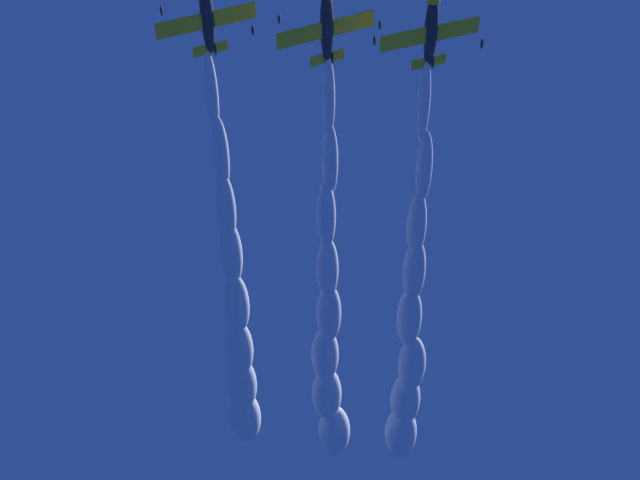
% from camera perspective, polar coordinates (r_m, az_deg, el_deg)
% --- Properties ---
extents(airplane_lead, '(8.01, 7.55, 3.11)m').
position_cam_1_polar(airplane_lead, '(79.19, 6.38, 11.95)').
color(airplane_lead, '#232328').
extents(airplane_left_wingman, '(7.78, 7.54, 3.70)m').
position_cam_1_polar(airplane_left_wingman, '(79.41, 0.39, 12.28)').
color(airplane_left_wingman, '#232328').
extents(airplane_right_wingman, '(7.85, 7.54, 3.53)m').
position_cam_1_polar(airplane_right_wingman, '(81.18, -6.49, 12.69)').
color(airplane_right_wingman, '#232328').
extents(smoke_trail_lead, '(13.69, 51.73, 3.73)m').
position_cam_1_polar(smoke_trail_lead, '(103.82, 5.06, -6.70)').
color(smoke_trail_lead, white).
extents(smoke_trail_left_wingman, '(13.46, 52.44, 3.73)m').
position_cam_1_polar(smoke_trail_left_wingman, '(104.08, 0.52, -6.45)').
color(smoke_trail_left_wingman, white).
extents(smoke_trail_right_wingman, '(13.55, 51.50, 3.73)m').
position_cam_1_polar(smoke_trail_right_wingman, '(105.35, -4.66, -5.81)').
color(smoke_trail_right_wingman, white).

